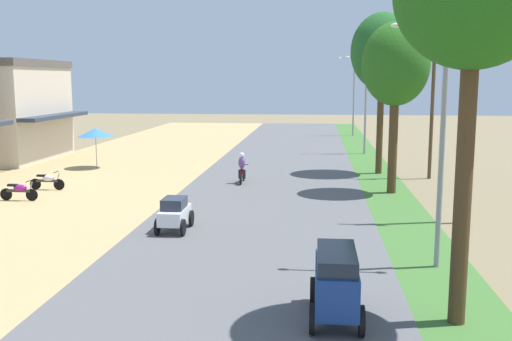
% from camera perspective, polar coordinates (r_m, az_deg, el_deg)
% --- Properties ---
extents(parked_motorbike_fourth, '(1.80, 0.54, 0.94)m').
position_cam_1_polar(parked_motorbike_fourth, '(29.14, -21.95, -1.77)').
color(parked_motorbike_fourth, black).
rests_on(parked_motorbike_fourth, dirt_shoulder).
extents(parked_motorbike_fifth, '(1.80, 0.54, 0.94)m').
position_cam_1_polar(parked_motorbike_fifth, '(31.48, -19.54, -0.89)').
color(parked_motorbike_fifth, black).
rests_on(parked_motorbike_fifth, dirt_shoulder).
extents(vendor_umbrella, '(2.20, 2.20, 2.52)m').
position_cam_1_polar(vendor_umbrella, '(38.13, -15.29, 3.58)').
color(vendor_umbrella, '#99999E').
rests_on(vendor_umbrella, dirt_shoulder).
extents(median_tree_second, '(3.24, 3.24, 8.25)m').
position_cam_1_polar(median_tree_second, '(29.25, 13.38, 9.84)').
color(median_tree_second, '#4C351E').
rests_on(median_tree_second, median_strip).
extents(median_tree_third, '(3.63, 3.63, 9.34)m').
position_cam_1_polar(median_tree_third, '(35.30, 12.13, 11.13)').
color(median_tree_third, '#4C351E').
rests_on(median_tree_third, median_strip).
extents(streetlamp_near, '(3.16, 0.20, 7.26)m').
position_cam_1_polar(streetlamp_near, '(17.79, 17.67, 4.17)').
color(streetlamp_near, gray).
rests_on(streetlamp_near, median_strip).
extents(streetlamp_mid, '(3.16, 0.20, 7.34)m').
position_cam_1_polar(streetlamp_mid, '(44.62, 10.59, 7.05)').
color(streetlamp_mid, gray).
rests_on(streetlamp_mid, median_strip).
extents(streetlamp_far, '(3.16, 0.20, 7.79)m').
position_cam_1_polar(streetlamp_far, '(58.92, 9.46, 7.71)').
color(streetlamp_far, gray).
rests_on(streetlamp_far, median_strip).
extents(utility_pole_near, '(1.80, 0.20, 9.29)m').
position_cam_1_polar(utility_pole_near, '(34.41, 16.76, 7.21)').
color(utility_pole_near, brown).
rests_on(utility_pole_near, ground).
extents(utility_pole_far, '(1.80, 0.20, 9.23)m').
position_cam_1_polar(utility_pole_far, '(23.93, 19.73, 6.45)').
color(utility_pole_far, brown).
rests_on(utility_pole_far, ground).
extents(car_van_blue, '(1.19, 2.41, 1.67)m').
position_cam_1_polar(car_van_blue, '(13.87, 7.76, -10.48)').
color(car_van_blue, navy).
rests_on(car_van_blue, road_strip).
extents(car_hatchback_white, '(1.04, 2.00, 1.23)m').
position_cam_1_polar(car_hatchback_white, '(21.83, -7.89, -4.07)').
color(car_hatchback_white, silver).
rests_on(car_hatchback_white, road_strip).
extents(motorbike_ahead_third, '(0.54, 1.80, 1.66)m').
position_cam_1_polar(motorbike_ahead_third, '(31.48, -1.36, 0.18)').
color(motorbike_ahead_third, black).
rests_on(motorbike_ahead_third, road_strip).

